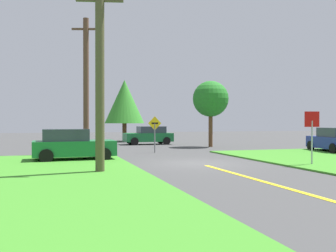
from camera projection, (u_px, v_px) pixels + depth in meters
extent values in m
plane|color=#414141|center=(198.00, 163.00, 17.58)|extent=(120.00, 120.00, 0.00)
cube|color=yellow|center=(308.00, 194.00, 9.94)|extent=(0.20, 14.00, 0.01)
cylinder|color=#9EA0A8|center=(312.00, 143.00, 16.57)|extent=(0.07, 0.07, 2.03)
cube|color=red|center=(312.00, 119.00, 16.56)|extent=(0.69, 0.15, 0.69)
cube|color=#196B33|center=(74.00, 148.00, 18.86)|extent=(4.13, 2.01, 0.76)
cube|color=#2D3842|center=(65.00, 135.00, 18.71)|extent=(2.29, 1.73, 0.60)
cylinder|color=black|center=(99.00, 152.00, 20.18)|extent=(0.69, 0.24, 0.68)
cylinder|color=black|center=(104.00, 155.00, 18.44)|extent=(0.69, 0.24, 0.68)
cylinder|color=black|center=(46.00, 153.00, 19.28)|extent=(0.69, 0.24, 0.68)
cylinder|color=black|center=(46.00, 156.00, 17.54)|extent=(0.69, 0.24, 0.68)
cube|color=#196B33|center=(148.00, 137.00, 33.13)|extent=(4.35, 1.99, 0.76)
cube|color=#2D3842|center=(151.00, 130.00, 33.22)|extent=(2.41, 1.72, 0.60)
cylinder|color=black|center=(135.00, 141.00, 31.79)|extent=(0.69, 0.24, 0.68)
cylinder|color=black|center=(130.00, 140.00, 33.54)|extent=(0.69, 0.24, 0.68)
cylinder|color=black|center=(167.00, 141.00, 32.72)|extent=(0.69, 0.24, 0.68)
cylinder|color=black|center=(160.00, 140.00, 34.47)|extent=(0.69, 0.24, 0.68)
cube|color=navy|center=(334.00, 143.00, 24.14)|extent=(2.51, 4.48, 0.76)
cube|color=#2D3842|center=(336.00, 132.00, 23.81)|extent=(1.93, 2.58, 0.60)
cylinder|color=black|center=(311.00, 146.00, 25.49)|extent=(0.35, 0.71, 0.68)
cylinder|color=black|center=(334.00, 146.00, 25.65)|extent=(0.35, 0.71, 0.68)
cylinder|color=black|center=(333.00, 149.00, 22.62)|extent=(0.35, 0.71, 0.68)
cylinder|color=#4D4A2E|center=(100.00, 79.00, 14.06)|extent=(0.35, 0.35, 7.19)
cube|color=#4D4A2E|center=(100.00, 0.00, 14.03)|extent=(1.78, 0.53, 0.12)
cylinder|color=brown|center=(86.00, 86.00, 23.40)|extent=(0.35, 0.35, 8.59)
cube|color=brown|center=(86.00, 29.00, 23.37)|extent=(1.76, 0.61, 0.12)
cylinder|color=slate|center=(155.00, 138.00, 23.89)|extent=(0.08, 0.08, 1.91)
cube|color=yellow|center=(155.00, 123.00, 23.89)|extent=(0.91, 0.09, 0.91)
cube|color=black|center=(155.00, 123.00, 23.89)|extent=(0.45, 0.07, 0.10)
cylinder|color=brown|center=(124.00, 132.00, 38.58)|extent=(0.45, 0.45, 1.89)
cone|color=#318927|center=(124.00, 102.00, 38.55)|extent=(4.14, 4.14, 4.55)
cylinder|color=brown|center=(211.00, 130.00, 29.71)|extent=(0.33, 0.33, 2.72)
sphere|color=#227622|center=(211.00, 99.00, 29.69)|extent=(2.89, 2.89, 2.89)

